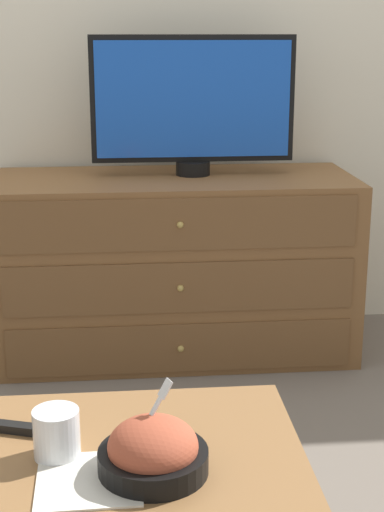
% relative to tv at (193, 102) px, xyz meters
% --- Properties ---
extents(ground_plane, '(12.00, 12.00, 0.00)m').
position_rel_tv_xyz_m(ground_plane, '(-0.14, 0.26, -0.98)').
color(ground_plane, '#70665B').
extents(wall_back, '(12.00, 0.05, 2.60)m').
position_rel_tv_xyz_m(wall_back, '(-0.14, 0.28, 0.32)').
color(wall_back, silver).
rests_on(wall_back, ground_plane).
extents(dresser, '(1.37, 0.57, 0.70)m').
position_rel_tv_xyz_m(dresser, '(-0.08, -0.05, -0.62)').
color(dresser, brown).
rests_on(dresser, ground_plane).
extents(tv, '(0.77, 0.13, 0.52)m').
position_rel_tv_xyz_m(tv, '(0.00, 0.00, 0.00)').
color(tv, black).
rests_on(tv, dresser).
extents(coffee_table, '(0.74, 0.51, 0.46)m').
position_rel_tv_xyz_m(coffee_table, '(-0.31, -1.61, -0.60)').
color(coffee_table, olive).
rests_on(coffee_table, ground_plane).
extents(takeout_bowl, '(0.20, 0.20, 0.16)m').
position_rel_tv_xyz_m(takeout_bowl, '(-0.23, -1.70, -0.47)').
color(takeout_bowl, black).
rests_on(takeout_bowl, coffee_table).
extents(drink_cup, '(0.09, 0.09, 0.09)m').
position_rel_tv_xyz_m(drink_cup, '(-0.41, -1.63, -0.47)').
color(drink_cup, white).
rests_on(drink_cup, coffee_table).
extents(napkin, '(0.19, 0.19, 0.00)m').
position_rel_tv_xyz_m(napkin, '(-0.35, -1.72, -0.51)').
color(napkin, silver).
rests_on(napkin, coffee_table).
extents(remote_control, '(0.15, 0.07, 0.02)m').
position_rel_tv_xyz_m(remote_control, '(-0.51, -1.52, -0.51)').
color(remote_control, black).
rests_on(remote_control, coffee_table).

